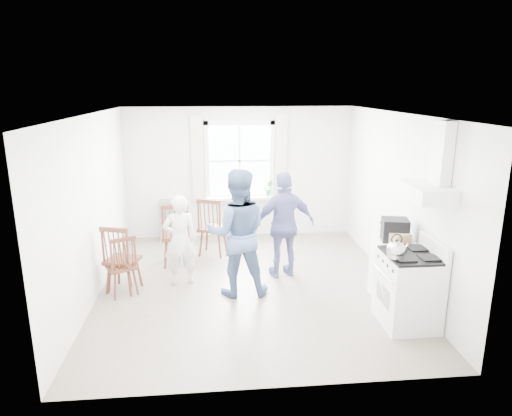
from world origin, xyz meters
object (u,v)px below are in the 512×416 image
Objects in this scene: windsor_chair_b at (118,252)px; low_cabinet at (392,270)px; windsor_chair_a at (175,228)px; person_mid at (237,233)px; gas_stove at (408,289)px; stereo_stack at (395,230)px; person_right at (284,225)px; person_left at (180,240)px; windsor_chair_c at (123,260)px.

low_cabinet is at bearing -8.17° from windsor_chair_b.
windsor_chair_a reaches higher than low_cabinet.
low_cabinet is 0.48× the size of person_mid.
low_cabinet is at bearing 84.32° from gas_stove.
gas_stove is at bearing -36.01° from windsor_chair_a.
stereo_stack is 1.73m from person_right.
person_left is at bearing 152.64° from gas_stove.
person_mid is at bearing -49.39° from windsor_chair_a.
person_mid is 1.09× the size of person_right.
person_left reaches higher than low_cabinet.
person_right reaches higher than windsor_chair_c.
person_mid is at bearing 146.26° from person_left.
person_mid is (0.85, -0.43, 0.23)m from person_left.
windsor_chair_a is 0.60× the size of person_mid.
windsor_chair_c is 2.50m from person_right.
windsor_chair_a is at bearing 58.08° from windsor_chair_c.
windsor_chair_a reaches higher than windsor_chair_b.
windsor_chair_b is 0.56× the size of person_mid.
windsor_chair_a is 1.06× the size of windsor_chair_b.
person_mid reaches higher than low_cabinet.
windsor_chair_c is at bearing 0.92° from person_right.
windsor_chair_a is (-3.09, 2.24, 0.20)m from gas_stove.
stereo_stack is at bearing -8.73° from windsor_chair_b.
windsor_chair_c is (0.08, -0.10, -0.08)m from windsor_chair_b.
gas_stove is 2.75× the size of stereo_stack.
person_right reaches higher than windsor_chair_a.
stereo_stack is at bearing 168.73° from person_mid.
windsor_chair_c is at bearing -52.18° from windsor_chair_b.
gas_stove is 1.21× the size of windsor_chair_c.
person_right is (1.75, -0.55, 0.17)m from windsor_chair_a.
windsor_chair_c is (-3.76, 1.16, 0.08)m from gas_stove.
person_right is at bearing 9.77° from windsor_chair_b.
person_left is (-2.96, 1.53, 0.22)m from gas_stove.
windsor_chair_a is at bearing -49.08° from person_mid.
gas_stove reaches higher than windsor_chair_c.
windsor_chair_a is 1.28m from windsor_chair_c.
person_mid is (-2.18, 0.41, 0.48)m from low_cabinet.
person_left is (-3.01, 0.87, -0.35)m from stereo_stack.
stereo_stack reaches higher than windsor_chair_b.
person_mid is (-2.11, 1.11, 0.45)m from gas_stove.
gas_stove reaches higher than windsor_chair_b.
stereo_stack is 0.44× the size of windsor_chair_c.
low_cabinet is 3.86m from windsor_chair_c.
low_cabinet is at bearing 169.76° from person_mid.
low_cabinet is 0.64× the size of person_left.
windsor_chair_a is at bearing 153.23° from stereo_stack.
person_right reaches higher than windsor_chair_b.
person_left is 0.98m from person_mid.
windsor_chair_b is 1.14× the size of windsor_chair_c.
person_mid is (1.73, -0.16, 0.29)m from windsor_chair_b.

